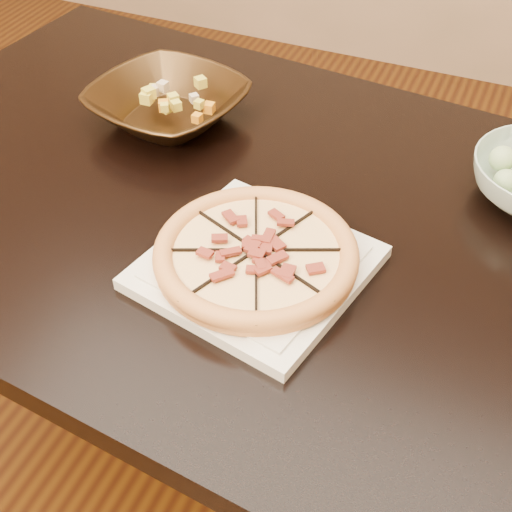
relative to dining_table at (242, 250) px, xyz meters
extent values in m
cube|color=black|center=(-0.18, -0.04, -0.65)|extent=(4.00, 4.00, 0.02)
cube|color=black|center=(0.00, 0.00, 0.09)|extent=(1.44, 1.01, 0.04)
cylinder|color=black|center=(-0.60, 0.35, -0.29)|extent=(0.07, 0.07, 0.71)
cube|color=silver|center=(0.08, -0.14, 0.11)|extent=(0.32, 0.32, 0.02)
cube|color=silver|center=(0.08, -0.14, 0.13)|extent=(0.27, 0.27, 0.00)
cylinder|color=#E29A54|center=(0.08, -0.14, 0.13)|extent=(0.27, 0.27, 0.01)
torus|color=#E29A54|center=(0.08, -0.14, 0.14)|extent=(0.28, 0.28, 0.03)
cylinder|color=#FFDF8A|center=(0.08, -0.14, 0.14)|extent=(0.22, 0.22, 0.01)
cube|color=black|center=(0.08, -0.14, 0.15)|extent=(0.10, 0.25, 0.01)
cube|color=black|center=(0.08, -0.14, 0.15)|extent=(0.11, 0.25, 0.01)
cube|color=black|center=(0.08, -0.14, 0.15)|extent=(0.25, 0.10, 0.01)
cube|color=black|center=(0.08, -0.14, 0.15)|extent=(0.25, 0.11, 0.01)
cube|color=maroon|center=(0.10, -0.15, 0.15)|extent=(0.03, 0.02, 0.00)
cube|color=maroon|center=(0.13, -0.15, 0.15)|extent=(0.03, 0.02, 0.00)
cube|color=maroon|center=(0.15, -0.13, 0.15)|extent=(0.03, 0.02, 0.00)
cube|color=maroon|center=(0.11, -0.13, 0.15)|extent=(0.03, 0.02, 0.00)
cube|color=maroon|center=(0.13, -0.11, 0.15)|extent=(0.03, 0.02, 0.00)
cube|color=maroon|center=(0.14, -0.08, 0.15)|extent=(0.03, 0.03, 0.00)
cube|color=maroon|center=(0.10, -0.11, 0.15)|extent=(0.02, 0.03, 0.00)
cube|color=maroon|center=(0.10, -0.08, 0.15)|extent=(0.02, 0.03, 0.00)
cube|color=maroon|center=(0.09, -0.05, 0.15)|extent=(0.02, 0.03, 0.00)
cube|color=maroon|center=(0.08, -0.10, 0.15)|extent=(0.02, 0.03, 0.00)
cube|color=maroon|center=(0.06, -0.08, 0.15)|extent=(0.02, 0.03, 0.00)
cube|color=maroon|center=(0.07, -0.12, 0.15)|extent=(0.03, 0.03, 0.00)
cube|color=maroon|center=(0.05, -0.11, 0.15)|extent=(0.03, 0.03, 0.00)
cube|color=maroon|center=(0.02, -0.10, 0.15)|extent=(0.03, 0.02, 0.00)
cube|color=maroon|center=(0.05, -0.13, 0.15)|extent=(0.03, 0.02, 0.00)
cube|color=maroon|center=(0.03, -0.14, 0.15)|extent=(0.02, 0.01, 0.00)
cube|color=maroon|center=(0.00, -0.16, 0.15)|extent=(0.03, 0.02, 0.00)
cube|color=maroon|center=(0.05, -0.16, 0.15)|extent=(0.03, 0.02, 0.00)
cube|color=maroon|center=(0.03, -0.18, 0.15)|extent=(0.03, 0.03, 0.00)
cube|color=maroon|center=(0.07, -0.16, 0.15)|extent=(0.03, 0.03, 0.00)
cube|color=maroon|center=(0.06, -0.18, 0.15)|extent=(0.02, 0.03, 0.00)
cube|color=maroon|center=(0.07, -0.21, 0.15)|extent=(0.02, 0.03, 0.00)
cube|color=maroon|center=(0.08, -0.17, 0.15)|extent=(0.01, 0.02, 0.00)
cube|color=maroon|center=(0.10, -0.19, 0.15)|extent=(0.02, 0.03, 0.00)
cube|color=maroon|center=(0.12, -0.21, 0.15)|extent=(0.02, 0.03, 0.00)
cube|color=maroon|center=(0.11, -0.17, 0.15)|extent=(0.03, 0.03, 0.00)
cube|color=maroon|center=(0.13, -0.18, 0.15)|extent=(0.03, 0.03, 0.00)
imported|color=#3C2813|center=(-0.21, 0.16, 0.14)|extent=(0.30, 0.30, 0.06)
cube|color=#C8B08E|center=(-0.21, 0.16, 0.18)|extent=(0.03, 0.03, 0.03)
cube|color=orange|center=(-0.19, 0.16, 0.18)|extent=(0.03, 0.03, 0.03)
cube|color=gold|center=(-0.19, 0.18, 0.18)|extent=(0.03, 0.03, 0.03)
cube|color=#C8B08E|center=(-0.19, 0.20, 0.18)|extent=(0.03, 0.03, 0.03)
cube|color=orange|center=(-0.21, 0.17, 0.18)|extent=(0.03, 0.03, 0.03)
cube|color=gold|center=(-0.22, 0.18, 0.18)|extent=(0.03, 0.03, 0.03)
cube|color=#C8B08E|center=(-0.24, 0.18, 0.18)|extent=(0.03, 0.03, 0.03)
cube|color=orange|center=(-0.21, 0.16, 0.18)|extent=(0.03, 0.03, 0.03)
cube|color=gold|center=(-0.23, 0.15, 0.18)|extent=(0.03, 0.03, 0.03)
cube|color=#C8B08E|center=(-0.24, 0.13, 0.18)|extent=(0.03, 0.03, 0.03)
cube|color=orange|center=(-0.24, 0.11, 0.18)|extent=(0.03, 0.03, 0.03)
cube|color=gold|center=(-0.21, 0.14, 0.18)|extent=(0.03, 0.03, 0.03)
cube|color=#C8B08E|center=(-0.20, 0.13, 0.18)|extent=(0.03, 0.03, 0.03)
cube|color=orange|center=(-0.18, 0.12, 0.18)|extent=(0.03, 0.03, 0.03)
cube|color=gold|center=(-0.21, 0.15, 0.18)|extent=(0.03, 0.03, 0.03)
camera|label=1|loc=(0.36, -0.78, 0.78)|focal=50.00mm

